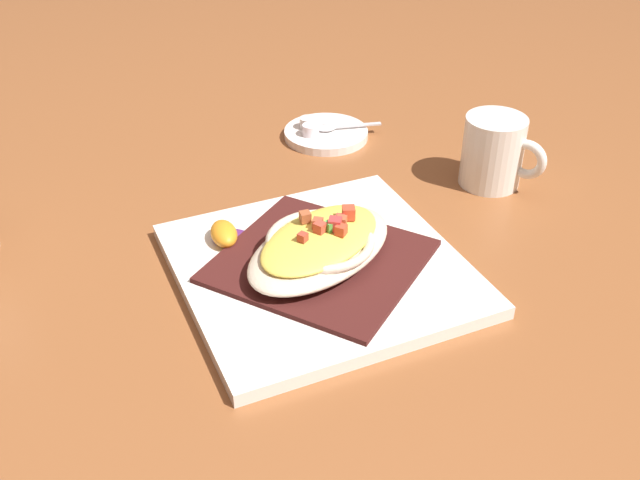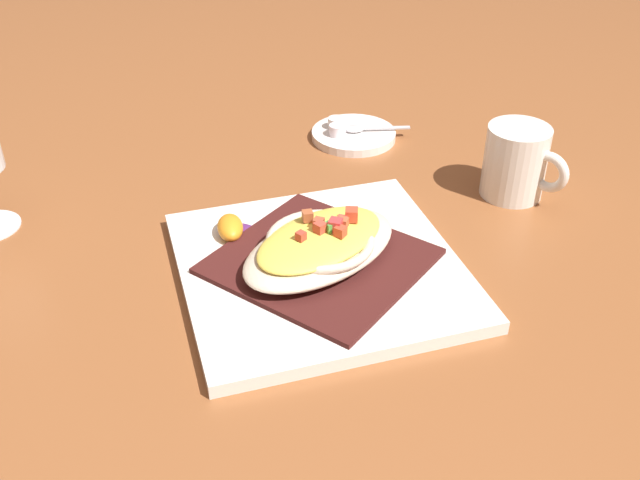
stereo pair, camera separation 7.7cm
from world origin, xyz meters
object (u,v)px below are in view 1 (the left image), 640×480
gratin_dish (320,244)px  creamer_saucer (326,134)px  creamer_cup_0 (308,123)px  creamer_cup_1 (311,130)px  orange_garnish (226,235)px  coffee_mug (493,155)px  square_plate (320,269)px  spoon (332,127)px

gratin_dish → creamer_saucer: size_ratio=1.81×
creamer_cup_0 → creamer_cup_1: size_ratio=1.00×
creamer_saucer → orange_garnish: bearing=52.8°
coffee_mug → creamer_saucer: size_ratio=0.80×
square_plate → creamer_cup_1: bearing=-103.5°
spoon → creamer_cup_0: (0.03, -0.02, 0.00)m
gratin_dish → creamer_cup_1: 0.32m
orange_garnish → spoon: orange_garnish is taller
creamer_cup_1 → gratin_dish: bearing=76.5°
creamer_saucer → spoon: 0.01m
square_plate → creamer_saucer: size_ratio=2.41×
creamer_cup_0 → creamer_saucer: bearing=148.6°
orange_garnish → creamer_saucer: 0.31m
spoon → creamer_cup_1: size_ratio=4.04×
gratin_dish → creamer_saucer: bearing=-107.4°
gratin_dish → creamer_cup_0: gratin_dish is taller
creamer_cup_0 → square_plate: bearing=77.0°
creamer_saucer → spoon: (-0.01, 0.00, 0.01)m
orange_garnish → coffee_mug: bearing=-170.1°
creamer_saucer → creamer_cup_0: creamer_cup_0 is taller
gratin_dish → orange_garnish: 0.11m
square_plate → orange_garnish: (0.09, -0.07, 0.02)m
orange_garnish → spoon: size_ratio=0.62×
square_plate → creamer_cup_0: size_ratio=12.20×
creamer_saucer → creamer_cup_0: (0.02, -0.01, 0.01)m
orange_garnish → creamer_cup_0: 0.31m
square_plate → creamer_cup_0: (-0.08, -0.33, 0.01)m
square_plate → creamer_cup_1: (-0.07, -0.31, 0.01)m
coffee_mug → spoon: 0.25m
orange_garnish → creamer_saucer: bearing=-127.2°
orange_garnish → spoon: (-0.20, -0.25, -0.01)m
orange_garnish → square_plate: bearing=142.3°
coffee_mug → creamer_cup_0: coffee_mug is taller
coffee_mug → creamer_cup_0: (0.19, -0.20, -0.02)m
creamer_saucer → spoon: size_ratio=1.26×
square_plate → creamer_saucer: bearing=-107.4°
creamer_cup_1 → creamer_cup_0: bearing=-95.6°
creamer_cup_1 → spoon: bearing=-166.2°
orange_garnish → creamer_cup_0: bearing=-122.1°
orange_garnish → creamer_cup_1: bearing=-124.2°
coffee_mug → creamer_cup_0: 0.28m
gratin_dish → creamer_saucer: 0.33m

